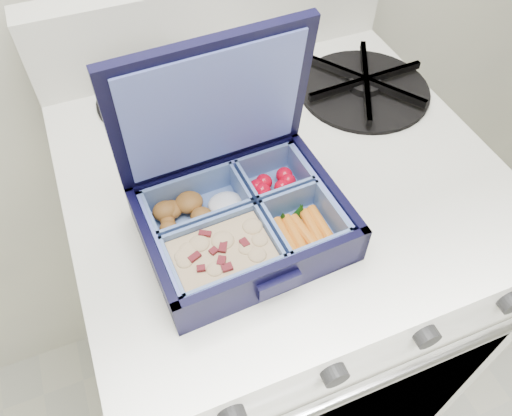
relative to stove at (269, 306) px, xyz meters
name	(u,v)px	position (x,y,z in m)	size (l,w,h in m)	color
stove	(269,306)	(0.00, 0.00, 0.00)	(0.53, 0.53, 0.80)	white
bento_box	(243,223)	(-0.08, -0.10, 0.42)	(0.21, 0.17, 0.05)	black
burner_grate	(365,84)	(0.17, 0.08, 0.41)	(0.19, 0.19, 0.03)	black
burner_grate_rear	(150,95)	(-0.12, 0.17, 0.41)	(0.15, 0.15, 0.02)	black
fork	(243,164)	(-0.04, 0.00, 0.40)	(0.02, 0.18, 0.01)	silver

